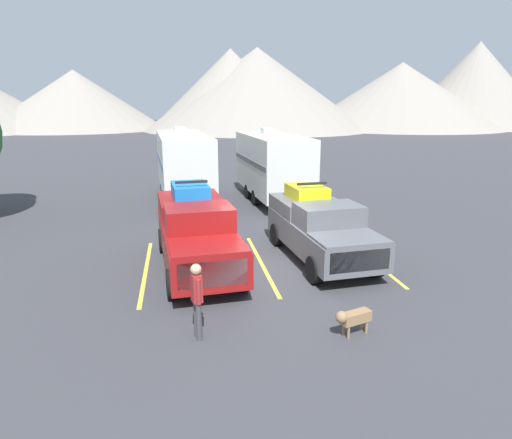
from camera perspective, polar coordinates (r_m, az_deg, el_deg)
The scene contains 11 objects.
ground_plane at distance 13.85m, azimuth 1.20°, elevation -6.56°, with size 240.00×240.00×0.00m, color #38383D.
pickup_truck_a at distance 13.95m, azimuth -7.65°, elevation -1.41°, with size 2.58×5.95×2.60m.
pickup_truck_b at distance 14.83m, azimuth 8.11°, elevation -0.81°, with size 2.58×5.47×2.41m.
lot_stripe_a at distance 14.30m, azimuth -13.90°, elevation -6.30°, with size 0.12×5.50×0.01m, color gold.
lot_stripe_b at distance 14.47m, azimuth 0.68°, elevation -5.59°, with size 0.12×5.50×0.01m, color gold.
lot_stripe_c at distance 15.51m, azimuth 14.06°, elevation -4.62°, with size 0.12×5.50×0.01m, color gold.
camper_trailer_a at distance 23.58m, azimuth -9.25°, elevation 7.16°, with size 2.93×9.12×3.75m.
camper_trailer_b at distance 23.21m, azimuth 2.14°, elevation 7.15°, with size 2.95×8.09×3.70m.
person_a at distance 9.81m, azimuth -7.57°, elevation -9.70°, with size 0.26×0.38×1.74m.
dog at distance 10.32m, azimuth 12.16°, elevation -12.18°, with size 0.98×0.50×0.65m.
mountain_ridge at distance 84.91m, azimuth -12.64°, elevation 15.93°, with size 153.14×46.22×17.84m.
Camera 1 is at (-2.49, -12.65, 5.06)m, focal length 31.29 mm.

